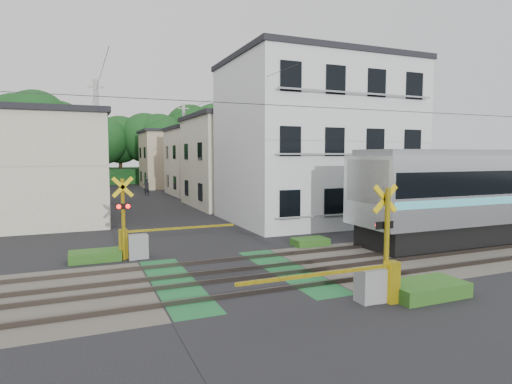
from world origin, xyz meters
name	(u,v)px	position (x,y,z in m)	size (l,w,h in m)	color
ground	(234,277)	(0.00, 0.00, 0.00)	(120.00, 120.00, 0.00)	black
track_bed	(234,275)	(0.00, 0.00, 0.04)	(120.00, 120.00, 0.14)	#47423A
crossing_signal_near	(374,276)	(2.59, -3.65, 0.71)	(4.74, 0.65, 3.09)	yellow
crossing_signal_far	(135,240)	(-2.59, 3.65, 0.71)	(4.74, 0.65, 3.09)	yellow
apartment_block	(315,141)	(8.50, 9.49, 4.66)	(10.20, 8.36, 9.30)	silver
houses_row	(136,162)	(0.25, 25.92, 3.24)	(22.07, 31.35, 6.80)	beige
tree_hill	(110,140)	(-0.36, 48.37, 5.85)	(40.00, 13.63, 11.68)	#154017
catenary	(388,159)	(6.00, 0.03, 3.70)	(60.00, 5.04, 7.00)	#2D2D33
utility_poles	(124,152)	(-1.05, 23.01, 4.08)	(7.90, 42.00, 8.00)	#A5A5A0
pedestrian	(146,187)	(1.42, 28.17, 0.83)	(0.60, 0.40, 1.65)	black
weed_patches	(285,266)	(1.76, -0.09, 0.18)	(10.25, 8.80, 0.40)	#2D5E1E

